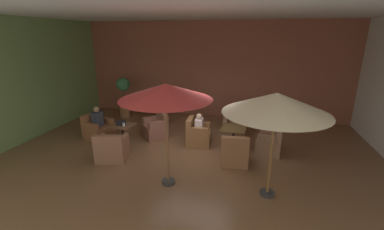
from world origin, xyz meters
The scene contains 21 objects.
ground_plane centered at (0.00, 0.00, -0.01)m, with size 11.30×8.33×0.02m, color brown.
wall_back_brick centered at (0.00, 4.12, 2.00)m, with size 11.30×0.08×4.00m, color brown.
wall_left_accent centered at (-5.61, 0.00, 2.00)m, with size 0.08×8.33×4.00m, color #6B8E50.
ceiling_slab centered at (0.00, 0.00, 4.03)m, with size 11.30×8.33×0.06m, color silver.
cafe_table_front_left centered at (-2.33, 0.40, 0.50)m, with size 0.73×0.73×0.63m.
armchair_front_left_north centered at (-1.47, 1.16, 0.33)m, with size 1.02×1.02×0.88m.
armchair_front_left_east centered at (-3.46, 0.70, 0.30)m, with size 0.95×0.99×0.82m.
armchair_front_left_south centered at (-2.07, -0.72, 0.31)m, with size 0.96×0.95×0.84m.
cafe_table_front_right centered at (1.21, 0.98, 0.50)m, with size 0.81×0.81×0.63m.
armchair_front_right_north centered at (2.35, 0.82, 0.33)m, with size 0.82×0.91×0.90m.
armchair_front_right_east centered at (1.15, 2.12, 0.30)m, with size 0.82×0.84×0.82m.
armchair_front_right_south centered at (0.07, 0.90, 0.33)m, with size 0.79×0.76×0.88m.
armchair_front_right_west centered at (1.34, -0.16, 0.32)m, with size 0.81×0.84×0.89m.
patio_umbrella_tall_red centered at (2.19, -1.47, 2.12)m, with size 2.17×2.17×2.34m.
patio_umbrella_center_beige centered at (-0.11, -1.54, 2.24)m, with size 2.06×2.06×2.43m.
potted_tree_left_corner centered at (-1.60, 2.41, 1.05)m, with size 0.64×0.64×1.54m.
potted_tree_mid_left centered at (-3.65, 3.08, 1.06)m, with size 0.57×0.57×1.72m.
patron_blue_shirt centered at (0.12, 0.91, 0.70)m, with size 0.26×0.40×0.61m.
patron_by_window centered at (-3.41, 0.69, 0.72)m, with size 0.32×0.38×0.71m.
iced_drink_cup centered at (-2.23, 0.32, 0.69)m, with size 0.08×0.08×0.11m, color white.
open_laptop centered at (-2.33, 0.36, 0.68)m, with size 0.37×0.32×0.20m.
Camera 1 is at (1.72, -6.70, 3.44)m, focal length 24.02 mm.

